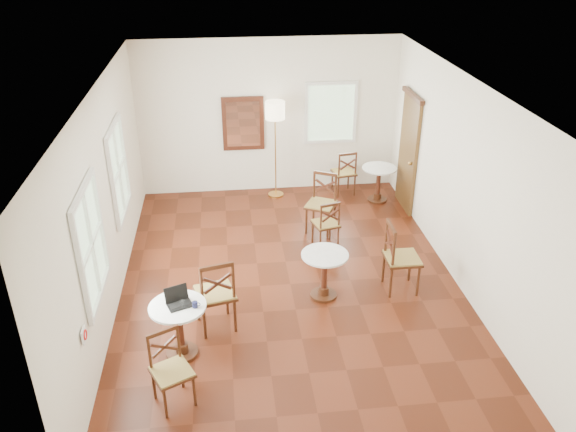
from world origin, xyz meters
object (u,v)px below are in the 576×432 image
object	(u,v)px
chair_near_a	(215,294)
power_adapter	(171,365)
cafe_table_near	(179,324)
chair_mid_b	(400,258)
laptop	(178,300)
cafe_table_mid	(324,270)
mouse	(176,296)
floor_lamp	(275,117)
water_glass	(182,304)
chair_back_a	(344,172)
cafe_table_back	(378,180)
navy_mug	(195,305)
chair_mid_a	(326,224)
chair_near_b	(171,370)
chair_back_b	(321,203)

from	to	relation	value
chair_near_a	power_adapter	world-z (taller)	chair_near_a
cafe_table_near	chair_mid_b	distance (m)	3.30
laptop	cafe_table_mid	bearing A→B (deg)	4.99
chair_mid_b	mouse	size ratio (longest dim) A/B	12.85
mouse	cafe_table_near	bearing A→B (deg)	-89.12
cafe_table_mid	laptop	world-z (taller)	laptop
floor_lamp	laptop	xyz separation A→B (m)	(-1.62, -4.50, -0.82)
chair_mid_b	water_glass	size ratio (longest dim) A/B	10.73
cafe_table_near	chair_back_a	distance (m)	5.38
mouse	cafe_table_mid	bearing A→B (deg)	16.59
cafe_table_near	cafe_table_mid	world-z (taller)	cafe_table_near
cafe_table_back	chair_mid_b	xyz separation A→B (m)	(-0.46, -2.99, 0.11)
power_adapter	laptop	bearing A→B (deg)	60.78
navy_mug	water_glass	xyz separation A→B (m)	(-0.15, 0.01, 0.01)
cafe_table_near	chair_mid_a	size ratio (longest dim) A/B	0.87
cafe_table_mid	chair_mid_a	size ratio (longest dim) A/B	0.83
cafe_table_back	chair_mid_a	distance (m)	2.08
mouse	chair_near_b	bearing A→B (deg)	-97.88
chair_back_b	water_glass	size ratio (longest dim) A/B	10.33
chair_near_b	navy_mug	world-z (taller)	chair_near_b
chair_near_b	chair_back_a	xyz separation A→B (m)	(3.03, 5.28, 0.00)
chair_near_b	chair_back_b	distance (m)	4.48
water_glass	chair_back_a	bearing A→B (deg)	57.21
water_glass	chair_near_b	bearing A→B (deg)	-98.81
chair_back_a	cafe_table_near	bearing A→B (deg)	47.10
cafe_table_back	chair_back_a	world-z (taller)	chair_back_a
navy_mug	power_adapter	bearing A→B (deg)	-156.18
mouse	power_adapter	world-z (taller)	mouse
chair_near_b	water_glass	size ratio (longest dim) A/B	9.07
chair_mid_b	chair_back_a	distance (m)	3.39
cafe_table_mid	mouse	xyz separation A→B (m)	(-2.01, -0.85, 0.32)
cafe_table_near	cafe_table_mid	size ratio (longest dim) A/B	1.05
chair_near_b	chair_mid_a	world-z (taller)	chair_near_b
chair_near_b	laptop	size ratio (longest dim) A/B	2.54
floor_lamp	power_adapter	xyz separation A→B (m)	(-1.76, -4.75, -1.59)
chair_near_b	water_glass	distance (m)	0.84
cafe_table_near	water_glass	bearing A→B (deg)	-32.06
laptop	mouse	world-z (taller)	laptop
laptop	power_adapter	world-z (taller)	laptop
chair_back_a	chair_back_b	distance (m)	1.61
chair_back_a	laptop	size ratio (longest dim) A/B	2.55
cafe_table_near	chair_near_b	bearing A→B (deg)	-93.62
chair_near_b	power_adapter	distance (m)	0.73
laptop	water_glass	world-z (taller)	laptop
floor_lamp	chair_near_a	bearing A→B (deg)	-106.25
chair_back_a	navy_mug	world-z (taller)	chair_back_a
chair_back_a	floor_lamp	size ratio (longest dim) A/B	0.48
chair_back_b	water_glass	distance (m)	3.80
cafe_table_near	laptop	world-z (taller)	laptop
navy_mug	water_glass	size ratio (longest dim) A/B	0.98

